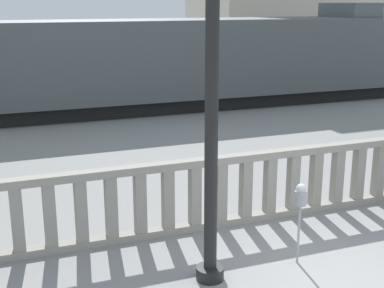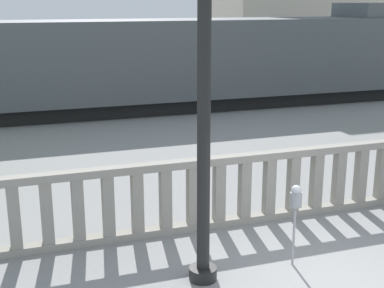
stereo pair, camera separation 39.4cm
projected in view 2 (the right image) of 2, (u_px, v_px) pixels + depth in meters
ground_plane at (333, 288)px, 8.07m from camera, size 160.00×160.00×0.00m
balustrade at (257, 187)px, 10.35m from camera, size 14.93×0.24×1.39m
lamppost at (204, 111)px, 7.63m from camera, size 0.43×0.43×5.46m
parking_meter at (296, 201)px, 8.50m from camera, size 0.19×0.19×1.38m
train_near at (166, 63)px, 20.79m from camera, size 22.72×2.93×4.10m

